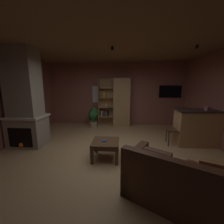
# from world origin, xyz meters

# --- Properties ---
(floor) EXTENTS (6.16, 6.01, 0.02)m
(floor) POSITION_xyz_m (0.00, 0.00, -0.01)
(floor) COLOR tan
(floor) RESTS_ON ground
(wall_back) EXTENTS (6.28, 0.06, 2.80)m
(wall_back) POSITION_xyz_m (0.00, 3.03, 1.40)
(wall_back) COLOR #8E544C
(wall_back) RESTS_ON ground
(ceiling) EXTENTS (6.16, 6.01, 0.02)m
(ceiling) POSITION_xyz_m (0.00, 0.00, 2.81)
(ceiling) COLOR brown
(window_pane_back) EXTENTS (0.68, 0.01, 0.76)m
(window_pane_back) POSITION_xyz_m (-0.75, 3.00, 1.39)
(window_pane_back) COLOR white
(stone_fireplace) EXTENTS (1.05, 0.79, 2.80)m
(stone_fireplace) POSITION_xyz_m (-2.53, 0.41, 1.27)
(stone_fireplace) COLOR gray
(stone_fireplace) RESTS_ON ground
(bookshelf_cabinet) EXTENTS (1.40, 0.41, 2.10)m
(bookshelf_cabinet) POSITION_xyz_m (0.17, 2.76, 1.04)
(bookshelf_cabinet) COLOR #A87F51
(bookshelf_cabinet) RESTS_ON ground
(kitchen_bar_counter) EXTENTS (1.44, 0.65, 1.07)m
(kitchen_bar_counter) POSITION_xyz_m (2.63, 0.79, 0.54)
(kitchen_bar_counter) COLOR #A87F51
(kitchen_bar_counter) RESTS_ON ground
(tissue_box) EXTENTS (0.14, 0.14, 0.11)m
(tissue_box) POSITION_xyz_m (2.72, 0.69, 1.13)
(tissue_box) COLOR #995972
(tissue_box) RESTS_ON kitchen_bar_counter
(leather_couch) EXTENTS (1.80, 1.53, 0.84)m
(leather_couch) POSITION_xyz_m (1.14, -1.50, 0.32)
(leather_couch) COLOR #4C2D1E
(leather_couch) RESTS_ON ground
(coffee_table) EXTENTS (0.65, 0.64, 0.44)m
(coffee_table) POSITION_xyz_m (-0.11, -0.22, 0.35)
(coffee_table) COLOR #4C331E
(coffee_table) RESTS_ON ground
(table_book_0) EXTENTS (0.11, 0.10, 0.03)m
(table_book_0) POSITION_xyz_m (-0.15, -0.24, 0.46)
(table_book_0) COLOR #2D4C8C
(table_book_0) RESTS_ON coffee_table
(dining_chair) EXTENTS (0.46, 0.46, 0.92)m
(dining_chair) POSITION_xyz_m (1.95, 0.74, 0.53)
(dining_chair) COLOR #4C331E
(dining_chair) RESTS_ON ground
(potted_floor_plant) EXTENTS (0.40, 0.41, 0.87)m
(potted_floor_plant) POSITION_xyz_m (-0.96, 2.42, 0.46)
(potted_floor_plant) COLOR #9E896B
(potted_floor_plant) RESTS_ON ground
(wall_mounted_tv) EXTENTS (0.95, 0.06, 0.53)m
(wall_mounted_tv) POSITION_xyz_m (2.40, 2.97, 1.53)
(wall_mounted_tv) COLOR black
(track_light_spot_0) EXTENTS (0.07, 0.07, 0.09)m
(track_light_spot_0) POSITION_xyz_m (-2.21, 0.51, 2.73)
(track_light_spot_0) COLOR black
(track_light_spot_1) EXTENTS (0.07, 0.07, 0.09)m
(track_light_spot_1) POSITION_xyz_m (0.01, 0.45, 2.73)
(track_light_spot_1) COLOR black
(track_light_spot_2) EXTENTS (0.07, 0.07, 0.09)m
(track_light_spot_2) POSITION_xyz_m (2.13, 0.44, 2.73)
(track_light_spot_2) COLOR black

